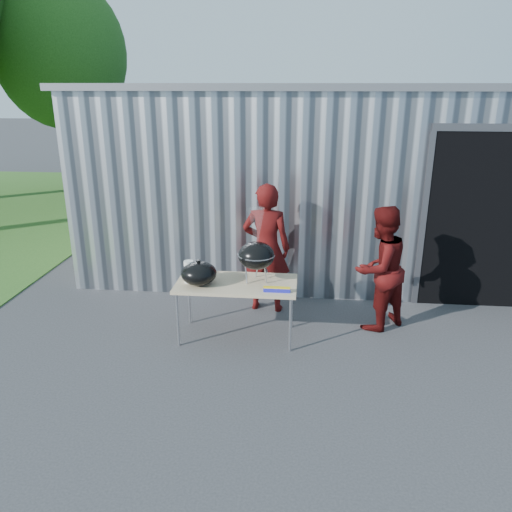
# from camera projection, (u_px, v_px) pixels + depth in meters

# --- Properties ---
(ground) EXTENTS (80.00, 80.00, 0.00)m
(ground) POSITION_uv_depth(u_px,v_px,m) (268.00, 353.00, 6.06)
(ground) COLOR #323235
(building) EXTENTS (8.20, 6.20, 3.10)m
(building) POSITION_uv_depth(u_px,v_px,m) (333.00, 167.00, 9.78)
(building) COLOR silver
(building) RESTS_ON ground
(tree_far) EXTENTS (3.59, 3.59, 5.95)m
(tree_far) POSITION_uv_depth(u_px,v_px,m) (61.00, 54.00, 13.85)
(tree_far) COLOR #442D19
(tree_far) RESTS_ON ground
(folding_table) EXTENTS (1.50, 0.75, 0.75)m
(folding_table) POSITION_uv_depth(u_px,v_px,m) (236.00, 285.00, 6.23)
(folding_table) COLOR tan
(folding_table) RESTS_ON ground
(kettle_grill) EXTENTS (0.46, 0.46, 0.94)m
(kettle_grill) POSITION_uv_depth(u_px,v_px,m) (256.00, 250.00, 6.12)
(kettle_grill) COLOR black
(kettle_grill) RESTS_ON folding_table
(grill_lid) EXTENTS (0.44, 0.44, 0.32)m
(grill_lid) POSITION_uv_depth(u_px,v_px,m) (199.00, 273.00, 6.12)
(grill_lid) COLOR black
(grill_lid) RESTS_ON folding_table
(paper_towels) EXTENTS (0.12, 0.12, 0.28)m
(paper_towels) POSITION_uv_depth(u_px,v_px,m) (189.00, 272.00, 6.18)
(paper_towels) COLOR white
(paper_towels) RESTS_ON folding_table
(white_tub) EXTENTS (0.20, 0.15, 0.10)m
(white_tub) POSITION_uv_depth(u_px,v_px,m) (196.00, 272.00, 6.42)
(white_tub) COLOR white
(white_tub) RESTS_ON folding_table
(foil_box) EXTENTS (0.32, 0.05, 0.06)m
(foil_box) POSITION_uv_depth(u_px,v_px,m) (277.00, 290.00, 5.92)
(foil_box) COLOR #1B1DB3
(foil_box) RESTS_ON folding_table
(person_cook) EXTENTS (0.71, 0.50, 1.84)m
(person_cook) POSITION_uv_depth(u_px,v_px,m) (266.00, 248.00, 6.96)
(person_cook) COLOR #460B0A
(person_cook) RESTS_ON ground
(person_bystander) EXTENTS (1.02, 1.00, 1.66)m
(person_bystander) POSITION_uv_depth(u_px,v_px,m) (380.00, 268.00, 6.46)
(person_bystander) COLOR #460B0A
(person_bystander) RESTS_ON ground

